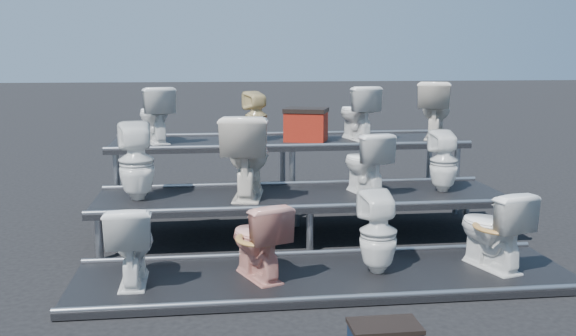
{
  "coord_description": "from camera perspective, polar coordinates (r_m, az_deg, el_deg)",
  "views": [
    {
      "loc": [
        -0.95,
        -6.39,
        1.89
      ],
      "look_at": [
        -0.14,
        0.1,
        0.73
      ],
      "focal_mm": 40.0,
      "sensor_mm": 36.0,
      "label": 1
    }
  ],
  "objects": [
    {
      "name": "toilet_0",
      "position": [
        5.34,
        -13.74,
        -6.55
      ],
      "size": [
        0.38,
        0.65,
        0.66
      ],
      "primitive_type": "imported",
      "rotation": [
        0.0,
        0.0,
        3.16
      ],
      "color": "white",
      "rests_on": "tier_front"
    },
    {
      "name": "toilet_2",
      "position": [
        5.48,
        8.02,
        -5.69
      ],
      "size": [
        0.34,
        0.34,
        0.7
      ],
      "primitive_type": "imported",
      "rotation": [
        0.0,
        0.0,
        3.21
      ],
      "color": "white",
      "rests_on": "tier_front"
    },
    {
      "name": "tier_front",
      "position": [
        5.5,
        3.31,
        -9.71
      ],
      "size": [
        4.2,
        1.2,
        0.06
      ],
      "primitive_type": "cube",
      "color": "black",
      "rests_on": "ground"
    },
    {
      "name": "toilet_1",
      "position": [
        5.32,
        -2.7,
        -6.38
      ],
      "size": [
        0.57,
        0.73,
        0.65
      ],
      "primitive_type": "imported",
      "rotation": [
        0.0,
        0.0,
        3.52
      ],
      "color": "tan",
      "rests_on": "tier_front"
    },
    {
      "name": "tier_mid",
      "position": [
        6.67,
        1.3,
        -4.36
      ],
      "size": [
        4.2,
        1.2,
        0.46
      ],
      "primitive_type": "cube",
      "color": "black",
      "rests_on": "ground"
    },
    {
      "name": "toilet_11",
      "position": [
        8.22,
        12.94,
        5.08
      ],
      "size": [
        0.64,
        0.8,
        0.71
      ],
      "primitive_type": "imported",
      "rotation": [
        0.0,
        0.0,
        2.72
      ],
      "color": "silver",
      "rests_on": "tier_back"
    },
    {
      "name": "red_crate",
      "position": [
        7.75,
        1.61,
        3.7
      ],
      "size": [
        0.58,
        0.52,
        0.35
      ],
      "primitive_type": "cube",
      "rotation": [
        0.0,
        0.0,
        -0.33
      ],
      "color": "maroon",
      "rests_on": "tier_back"
    },
    {
      "name": "toilet_8",
      "position": [
        7.75,
        -11.75,
        4.66
      ],
      "size": [
        0.55,
        0.73,
        0.66
      ],
      "primitive_type": "imported",
      "rotation": [
        0.0,
        0.0,
        3.45
      ],
      "color": "white",
      "rests_on": "tier_back"
    },
    {
      "name": "toilet_10",
      "position": [
        7.93,
        6.17,
        4.92
      ],
      "size": [
        0.49,
        0.71,
        0.66
      ],
      "primitive_type": "imported",
      "rotation": [
        0.0,
        0.0,
        3.34
      ],
      "color": "white",
      "rests_on": "tier_back"
    },
    {
      "name": "ground",
      "position": [
        6.73,
        1.3,
        -6.25
      ],
      "size": [
        80.0,
        80.0,
        0.0
      ],
      "primitive_type": "plane",
      "color": "black",
      "rests_on": "ground"
    },
    {
      "name": "toilet_7",
      "position": [
        6.93,
        13.68,
        0.58
      ],
      "size": [
        0.3,
        0.3,
        0.65
      ],
      "primitive_type": "imported",
      "rotation": [
        0.0,
        0.0,
        3.16
      ],
      "color": "white",
      "rests_on": "tier_mid"
    },
    {
      "name": "toilet_6",
      "position": [
        6.68,
        6.88,
        0.46
      ],
      "size": [
        0.51,
        0.71,
        0.65
      ],
      "primitive_type": "imported",
      "rotation": [
        0.0,
        0.0,
        3.39
      ],
      "color": "white",
      "rests_on": "tier_mid"
    },
    {
      "name": "tier_back",
      "position": [
        7.89,
        -0.07,
        -0.62
      ],
      "size": [
        4.2,
        1.2,
        0.86
      ],
      "primitive_type": "cube",
      "color": "black",
      "rests_on": "ground"
    },
    {
      "name": "toilet_3",
      "position": [
        5.83,
        17.71,
        -5.16
      ],
      "size": [
        0.57,
        0.77,
        0.7
      ],
      "primitive_type": "imported",
      "rotation": [
        0.0,
        0.0,
        3.44
      ],
      "color": "white",
      "rests_on": "tier_front"
    },
    {
      "name": "toilet_5",
      "position": [
        6.48,
        -3.68,
        1.1
      ],
      "size": [
        0.6,
        0.9,
        0.85
      ],
      "primitive_type": "imported",
      "rotation": [
        0.0,
        0.0,
        2.98
      ],
      "color": "silver",
      "rests_on": "tier_mid"
    },
    {
      "name": "toilet_4",
      "position": [
        6.51,
        -13.31,
        0.58
      ],
      "size": [
        0.41,
        0.42,
        0.78
      ],
      "primitive_type": "imported",
      "rotation": [
        0.0,
        0.0,
        3.34
      ],
      "color": "white",
      "rests_on": "tier_mid"
    },
    {
      "name": "toilet_9",
      "position": [
        7.75,
        -2.83,
        4.62
      ],
      "size": [
        0.36,
        0.36,
        0.6
      ],
      "primitive_type": "imported",
      "rotation": [
        0.0,
        0.0,
        3.56
      ],
      "color": "tan",
      "rests_on": "tier_back"
    }
  ]
}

